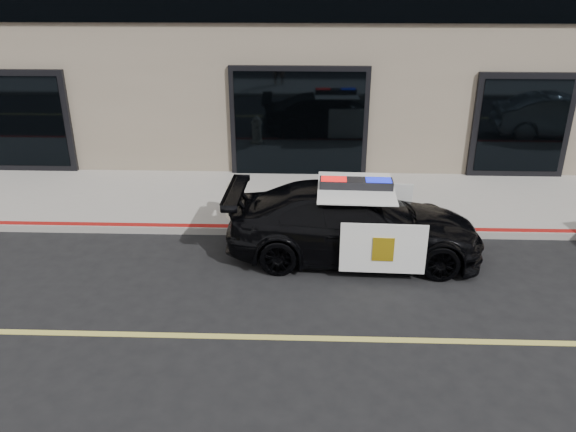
{
  "coord_description": "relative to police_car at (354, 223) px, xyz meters",
  "views": [
    {
      "loc": [
        -0.8,
        -6.84,
        4.96
      ],
      "look_at": [
        -1.11,
        2.2,
        1.0
      ],
      "focal_mm": 35.0,
      "sensor_mm": 36.0,
      "label": 1
    }
  ],
  "objects": [
    {
      "name": "sidewalk_n",
      "position": [
        -0.1,
        2.6,
        -0.62
      ],
      "size": [
        60.0,
        3.5,
        0.15
      ],
      "primitive_type": "cube",
      "color": "gray",
      "rests_on": "ground"
    },
    {
      "name": "police_car",
      "position": [
        0.0,
        0.0,
        0.0
      ],
      "size": [
        2.34,
        4.84,
        1.54
      ],
      "color": "black",
      "rests_on": "ground"
    },
    {
      "name": "ground",
      "position": [
        -0.1,
        -2.65,
        -0.69
      ],
      "size": [
        120.0,
        120.0,
        0.0
      ],
      "primitive_type": "plane",
      "color": "black",
      "rests_on": "ground"
    },
    {
      "name": "fire_hydrant",
      "position": [
        -2.42,
        1.42,
        -0.15
      ],
      "size": [
        0.38,
        0.53,
        0.84
      ],
      "color": "beige",
      "rests_on": "sidewalk_n"
    }
  ]
}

